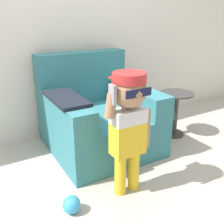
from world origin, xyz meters
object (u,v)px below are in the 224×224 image
at_px(armchair, 97,117).
at_px(toy_ball, 72,205).
at_px(side_table, 175,110).
at_px(person_child, 129,116).

xyz_separation_m(armchair, toy_ball, (-0.62, -0.79, -0.26)).
bearing_deg(side_table, armchair, 166.85).
bearing_deg(toy_ball, armchair, 52.10).
bearing_deg(person_child, side_table, 29.67).
relative_size(armchair, person_child, 1.09).
xyz_separation_m(side_table, toy_ball, (-1.49, -0.59, -0.24)).
bearing_deg(side_table, person_child, -150.33).
relative_size(armchair, side_table, 2.06).
height_order(armchair, person_child, person_child).
distance_m(person_child, side_table, 1.22).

